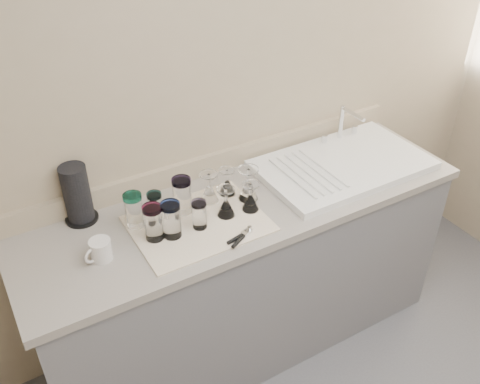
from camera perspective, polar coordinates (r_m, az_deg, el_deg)
counter_unit at (r=2.67m, az=0.54°, el=-8.80°), size 2.06×0.62×0.90m
sink_unit at (r=2.65m, az=10.87°, el=2.95°), size 0.82×0.50×0.22m
dish_towel at (r=2.25m, az=-4.45°, el=-3.37°), size 0.55×0.42×0.01m
tumbler_teal at (r=2.23m, az=-11.25°, el=-1.88°), size 0.08×0.08×0.15m
tumbler_cyan at (r=2.26m, az=-9.04°, el=-1.46°), size 0.06×0.06×0.13m
tumbler_purple at (r=2.28m, az=-6.19°, el=-0.33°), size 0.08×0.08×0.16m
tumbler_magenta at (r=2.15m, az=-9.22°, el=-3.21°), size 0.08×0.08×0.16m
tumbler_blue at (r=2.15m, az=-7.33°, el=-2.93°), size 0.08×0.08×0.16m
tumbler_lavender at (r=2.19m, az=-4.36°, el=-2.39°), size 0.06×0.06×0.13m
goblet_back_left at (r=2.35m, az=-3.30°, el=0.07°), size 0.08×0.08×0.14m
goblet_back_right at (r=2.39m, az=-1.37°, el=0.70°), size 0.07×0.07×0.13m
goblet_front_left at (r=2.26m, az=-1.51°, el=-1.51°), size 0.08×0.08×0.14m
goblet_front_right at (r=2.30m, az=1.12°, el=-0.92°), size 0.07×0.07×0.13m
goblet_extra at (r=2.36m, az=0.89°, el=0.37°), size 0.09×0.09×0.16m
can_opener at (r=2.16m, az=0.07°, el=-4.83°), size 0.13×0.08×0.02m
white_mug at (r=2.13m, az=-14.68°, el=-6.03°), size 0.13×0.11×0.09m
paper_towel_roll at (r=2.30m, az=-16.99°, el=-0.28°), size 0.14×0.14×0.26m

